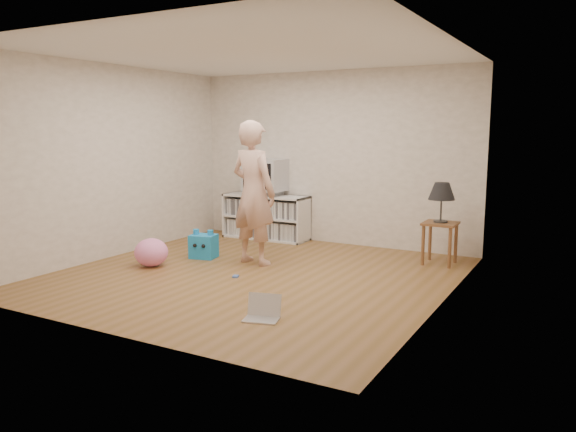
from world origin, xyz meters
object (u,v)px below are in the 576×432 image
(person, at_px, (253,193))
(plush_blue, at_px, (204,246))
(crt_tv, at_px, (266,175))
(table_lamp, at_px, (442,192))
(dvd_deck, at_px, (266,193))
(side_table, at_px, (440,232))
(media_unit, at_px, (266,217))
(laptop, at_px, (263,312))
(plush_pink, at_px, (151,252))

(person, relative_size, plush_blue, 4.75)
(crt_tv, distance_m, table_lamp, 2.88)
(dvd_deck, distance_m, side_table, 2.90)
(media_unit, relative_size, crt_tv, 2.33)
(table_lamp, relative_size, person, 0.28)
(table_lamp, height_order, laptop, table_lamp)
(dvd_deck, bearing_deg, media_unit, 90.00)
(side_table, bearing_deg, dvd_deck, 172.62)
(dvd_deck, bearing_deg, person, -64.27)
(dvd_deck, bearing_deg, laptop, -59.36)
(table_lamp, bearing_deg, dvd_deck, 172.62)
(laptop, bearing_deg, plush_pink, 140.90)
(media_unit, height_order, laptop, media_unit)
(laptop, bearing_deg, plush_blue, 124.07)
(person, xyz_separation_m, laptop, (1.22, -1.78, -0.87))
(crt_tv, distance_m, laptop, 3.94)
(media_unit, relative_size, side_table, 2.55)
(media_unit, height_order, side_table, media_unit)
(media_unit, relative_size, plush_blue, 3.59)
(person, distance_m, plush_pink, 1.51)
(media_unit, distance_m, plush_pink, 2.32)
(laptop, height_order, plush_blue, plush_blue)
(side_table, xyz_separation_m, person, (-2.13, -1.14, 0.51))
(side_table, bearing_deg, plush_pink, -149.21)
(plush_pink, bearing_deg, side_table, 30.79)
(media_unit, xyz_separation_m, person, (0.73, -1.53, 0.58))
(table_lamp, relative_size, laptop, 1.37)
(crt_tv, xyz_separation_m, person, (0.73, -1.51, -0.09))
(dvd_deck, distance_m, plush_pink, 2.37)
(dvd_deck, height_order, plush_blue, dvd_deck)
(laptop, distance_m, plush_pink, 2.51)
(media_unit, distance_m, person, 1.79)
(plush_blue, height_order, plush_pink, plush_blue)
(laptop, bearing_deg, crt_tv, 105.45)
(crt_tv, relative_size, plush_pink, 1.41)
(person, distance_m, plush_blue, 1.09)
(crt_tv, relative_size, table_lamp, 1.17)
(side_table, relative_size, table_lamp, 1.07)
(media_unit, height_order, table_lamp, table_lamp)
(laptop, bearing_deg, dvd_deck, 105.43)
(laptop, xyz_separation_m, plush_blue, (-1.99, 1.72, 0.11))
(table_lamp, distance_m, plush_blue, 3.23)
(media_unit, bearing_deg, plush_pink, -98.50)
(side_table, height_order, plush_pink, side_table)
(table_lamp, bearing_deg, person, -151.79)
(media_unit, relative_size, table_lamp, 2.72)
(plush_blue, bearing_deg, media_unit, 76.71)
(laptop, height_order, plush_pink, plush_pink)
(side_table, xyz_separation_m, laptop, (-0.91, -2.92, -0.36))
(plush_pink, bearing_deg, crt_tv, 81.43)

